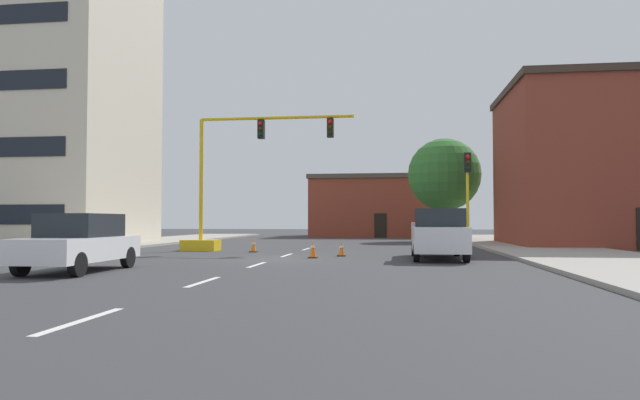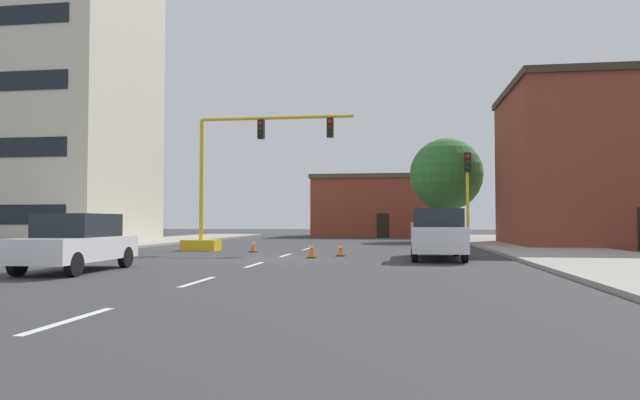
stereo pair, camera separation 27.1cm
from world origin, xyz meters
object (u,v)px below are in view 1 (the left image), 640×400
Objects in this scene: traffic_cone_roadside_a at (313,249)px; tree_right_far at (444,175)px; pickup_truck_white at (438,235)px; sedan_white_near_left at (80,242)px; traffic_cone_roadside_b at (253,246)px; traffic_light_pole_right at (468,179)px; traffic_signal_gantry at (222,207)px; traffic_cone_roadside_c at (341,249)px.

tree_right_far is at bearing 70.62° from traffic_cone_roadside_a.
pickup_truck_white is at bearing -95.72° from tree_right_far.
sedan_white_near_left is 11.25m from traffic_cone_roadside_b.
pickup_truck_white is 9.40m from traffic_cone_roadside_b.
tree_right_far is 20.50m from pickup_truck_white.
tree_right_far reaches higher than sedan_white_near_left.
tree_right_far is (0.23, 15.20, 1.46)m from traffic_light_pole_right.
tree_right_far is at bearing 56.85° from traffic_cone_roadside_b.
traffic_cone_roadside_c is at bearing -29.06° from traffic_signal_gantry.
traffic_light_pole_right is 0.62× the size of tree_right_far.
tree_right_far is 30.35m from sedan_white_near_left.
sedan_white_near_left is (-0.63, -11.99, -1.34)m from traffic_signal_gantry.
pickup_truck_white reaches higher than sedan_white_near_left.
traffic_cone_roadside_a is at bearing -109.38° from tree_right_far.
traffic_signal_gantry is 12.08m from sedan_white_near_left.
tree_right_far is (12.47, 15.08, 2.76)m from traffic_signal_gantry.
traffic_cone_roadside_a reaches higher than traffic_cone_roadside_c.
traffic_cone_roadside_a is (-6.82, -4.84, -3.18)m from traffic_light_pole_right.
traffic_cone_roadside_b is at bearing -123.15° from tree_right_far.
traffic_light_pole_right is 0.89× the size of pickup_truck_white.
traffic_signal_gantry reaches higher than traffic_cone_roadside_b.
traffic_cone_roadside_a is (-5.04, -0.03, -0.62)m from pickup_truck_white.
pickup_truck_white is 1.19× the size of sedan_white_near_left.
pickup_truck_white is at bearing 0.32° from traffic_cone_roadside_a.
traffic_cone_roadside_c is (-5.77, -3.49, -3.22)m from traffic_light_pole_right.
traffic_light_pole_right reaches higher than traffic_cone_roadside_a.
traffic_cone_roadside_a is at bearing -48.10° from traffic_cone_roadside_b.
traffic_signal_gantry is at bearing 151.42° from traffic_cone_roadside_b.
traffic_signal_gantry is 11.63m from pickup_truck_white.
traffic_light_pole_right is at bearing -0.52° from traffic_signal_gantry.
tree_right_far is at bearing 50.42° from traffic_signal_gantry.
traffic_cone_roadside_c is at bearing -29.26° from traffic_cone_roadside_b.
tree_right_far is at bearing 72.20° from traffic_cone_roadside_c.
traffic_cone_roadside_a is (6.06, 7.04, -0.54)m from sedan_white_near_left.
traffic_cone_roadside_a is at bearing -42.36° from traffic_signal_gantry.
traffic_cone_roadside_c is at bearing 161.69° from pickup_truck_white.
tree_right_far is 19.83m from traffic_cone_roadside_b.
traffic_signal_gantry is 1.14× the size of tree_right_far.
traffic_light_pole_right is (12.24, -0.11, 1.30)m from traffic_signal_gantry.
pickup_truck_white is at bearing -24.37° from traffic_cone_roadside_b.
pickup_truck_white is 4.26m from traffic_cone_roadside_c.
traffic_cone_roadside_b is at bearing 76.82° from sedan_white_near_left.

